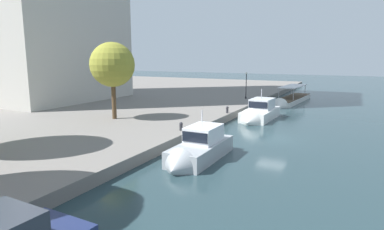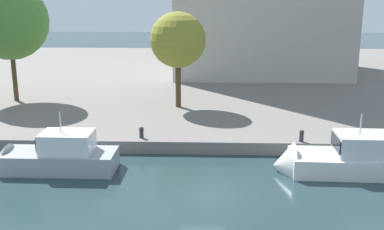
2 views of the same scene
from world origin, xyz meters
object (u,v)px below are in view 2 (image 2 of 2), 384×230
motor_yacht_1 (51,160)px  mooring_bollard_1 (302,135)px  mooring_bollard_2 (141,132)px  tree_2 (8,21)px  tree_1 (179,39)px  motor_yacht_2 (343,162)px

motor_yacht_1 → mooring_bollard_1: motor_yacht_1 is taller
motor_yacht_1 → mooring_bollard_1: (15.25, 3.50, 0.62)m
motor_yacht_1 → mooring_bollard_2: 6.23m
mooring_bollard_1 → tree_2: (-23.38, 11.16, 6.61)m
tree_1 → tree_2: size_ratio=0.76×
motor_yacht_1 → motor_yacht_2: (17.05, 0.25, 0.01)m
tree_1 → motor_yacht_2: bearing=-50.5°
mooring_bollard_2 → tree_2: (-12.93, 10.73, 6.63)m
motor_yacht_2 → tree_1: (-10.34, 12.55, 5.93)m
tree_1 → tree_2: (-14.84, 1.85, 1.30)m
motor_yacht_1 → tree_1: size_ratio=0.95×
motor_yacht_2 → tree_2: (-25.18, 14.41, 7.23)m
motor_yacht_1 → mooring_bollard_2: size_ratio=9.83×
motor_yacht_1 → motor_yacht_2: size_ratio=0.90×
tree_1 → mooring_bollard_1: bearing=-47.5°
motor_yacht_2 → mooring_bollard_2: bearing=-15.0°
mooring_bollard_2 → tree_1: size_ratio=0.10×
mooring_bollard_2 → tree_1: 10.54m
mooring_bollard_1 → tree_1: 13.70m
motor_yacht_1 → tree_2: size_ratio=0.72×
motor_yacht_2 → tree_1: tree_1 is taller
tree_1 → tree_2: bearing=172.9°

